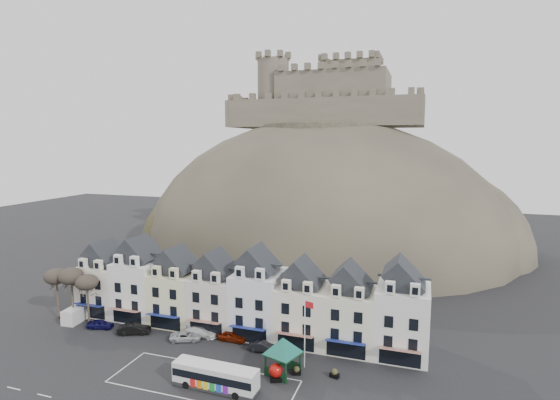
{
  "coord_description": "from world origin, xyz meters",
  "views": [
    {
      "loc": [
        25.87,
        -41.69,
        28.14
      ],
      "look_at": [
        3.94,
        24.0,
        18.88
      ],
      "focal_mm": 28.0,
      "sensor_mm": 36.0,
      "label": 1
    }
  ],
  "objects_px": {
    "car_navy": "(100,324)",
    "car_charcoal": "(263,347)",
    "red_buoy": "(276,372)",
    "car_silver": "(186,336)",
    "bus_shelter": "(283,346)",
    "bus": "(215,376)",
    "car_white": "(202,331)",
    "car_black": "(134,329)",
    "car_maroon": "(232,336)",
    "white_van": "(77,314)",
    "flagpole": "(305,329)"
  },
  "relations": [
    {
      "from": "flagpole",
      "to": "white_van",
      "type": "xyz_separation_m",
      "value": [
        -38.07,
        2.6,
        -4.01
      ]
    },
    {
      "from": "white_van",
      "to": "car_white",
      "type": "relative_size",
      "value": 1.03
    },
    {
      "from": "white_van",
      "to": "car_black",
      "type": "relative_size",
      "value": 1.1
    },
    {
      "from": "bus_shelter",
      "to": "red_buoy",
      "type": "distance_m",
      "value": 3.06
    },
    {
      "from": "bus_shelter",
      "to": "red_buoy",
      "type": "relative_size",
      "value": 3.45
    },
    {
      "from": "car_black",
      "to": "car_navy",
      "type": "bearing_deg",
      "value": 67.16
    },
    {
      "from": "red_buoy",
      "to": "flagpole",
      "type": "height_order",
      "value": "flagpole"
    },
    {
      "from": "car_silver",
      "to": "bus",
      "type": "bearing_deg",
      "value": -157.16
    },
    {
      "from": "red_buoy",
      "to": "car_maroon",
      "type": "bearing_deg",
      "value": 139.85
    },
    {
      "from": "car_black",
      "to": "car_maroon",
      "type": "height_order",
      "value": "car_black"
    },
    {
      "from": "car_navy",
      "to": "car_maroon",
      "type": "distance_m",
      "value": 20.95
    },
    {
      "from": "car_charcoal",
      "to": "bus",
      "type": "bearing_deg",
      "value": 166.3
    },
    {
      "from": "bus",
      "to": "bus_shelter",
      "type": "xyz_separation_m",
      "value": [
        6.35,
        5.47,
        2.08
      ]
    },
    {
      "from": "bus_shelter",
      "to": "car_charcoal",
      "type": "distance_m",
      "value": 7.09
    },
    {
      "from": "flagpole",
      "to": "car_white",
      "type": "distance_m",
      "value": 17.66
    },
    {
      "from": "red_buoy",
      "to": "car_silver",
      "type": "distance_m",
      "value": 16.64
    },
    {
      "from": "bus",
      "to": "car_black",
      "type": "relative_size",
      "value": 2.18
    },
    {
      "from": "flagpole",
      "to": "white_van",
      "type": "relative_size",
      "value": 1.75
    },
    {
      "from": "red_buoy",
      "to": "car_charcoal",
      "type": "bearing_deg",
      "value": 122.77
    },
    {
      "from": "car_navy",
      "to": "car_charcoal",
      "type": "bearing_deg",
      "value": -101.99
    },
    {
      "from": "car_black",
      "to": "car_maroon",
      "type": "xyz_separation_m",
      "value": [
        14.71,
        2.5,
        -0.05
      ]
    },
    {
      "from": "flagpole",
      "to": "car_navy",
      "type": "xyz_separation_m",
      "value": [
        -32.55,
        1.33,
        -4.47
      ]
    },
    {
      "from": "red_buoy",
      "to": "car_silver",
      "type": "relative_size",
      "value": 0.47
    },
    {
      "from": "car_silver",
      "to": "car_charcoal",
      "type": "distance_m",
      "value": 11.61
    },
    {
      "from": "car_navy",
      "to": "car_charcoal",
      "type": "relative_size",
      "value": 0.96
    },
    {
      "from": "flagpole",
      "to": "car_black",
      "type": "xyz_separation_m",
      "value": [
        -26.46,
        1.33,
        -4.37
      ]
    },
    {
      "from": "bus",
      "to": "car_navy",
      "type": "bearing_deg",
      "value": 160.65
    },
    {
      "from": "car_black",
      "to": "flagpole",
      "type": "bearing_deg",
      "value": -115.71
    },
    {
      "from": "car_navy",
      "to": "flagpole",
      "type": "bearing_deg",
      "value": -106.43
    },
    {
      "from": "bus_shelter",
      "to": "car_silver",
      "type": "distance_m",
      "value": 16.84
    },
    {
      "from": "bus",
      "to": "red_buoy",
      "type": "xyz_separation_m",
      "value": [
        5.94,
        3.94,
        -0.54
      ]
    },
    {
      "from": "red_buoy",
      "to": "car_navy",
      "type": "height_order",
      "value": "red_buoy"
    },
    {
      "from": "car_navy",
      "to": "car_charcoal",
      "type": "distance_m",
      "value": 26.02
    },
    {
      "from": "bus_shelter",
      "to": "car_navy",
      "type": "height_order",
      "value": "bus_shelter"
    },
    {
      "from": "red_buoy",
      "to": "car_white",
      "type": "distance_m",
      "value": 16.11
    },
    {
      "from": "bus",
      "to": "flagpole",
      "type": "xyz_separation_m",
      "value": [
        8.49,
        7.87,
        3.56
      ]
    },
    {
      "from": "bus_shelter",
      "to": "bus",
      "type": "bearing_deg",
      "value": -120.77
    },
    {
      "from": "flagpole",
      "to": "car_maroon",
      "type": "relative_size",
      "value": 2.12
    },
    {
      "from": "car_white",
      "to": "red_buoy",
      "type": "bearing_deg",
      "value": -118.09
    },
    {
      "from": "car_black",
      "to": "car_white",
      "type": "height_order",
      "value": "car_black"
    },
    {
      "from": "flagpole",
      "to": "car_charcoal",
      "type": "xyz_separation_m",
      "value": [
        -6.55,
        2.28,
        -4.47
      ]
    },
    {
      "from": "car_maroon",
      "to": "car_navy",
      "type": "bearing_deg",
      "value": 97.42
    },
    {
      "from": "bus_shelter",
      "to": "car_white",
      "type": "height_order",
      "value": "bus_shelter"
    },
    {
      "from": "bus",
      "to": "car_white",
      "type": "relative_size",
      "value": 2.05
    },
    {
      "from": "car_black",
      "to": "bus",
      "type": "bearing_deg",
      "value": -139.94
    },
    {
      "from": "car_navy",
      "to": "car_silver",
      "type": "height_order",
      "value": "car_navy"
    },
    {
      "from": "flagpole",
      "to": "bus_shelter",
      "type": "bearing_deg",
      "value": -131.74
    },
    {
      "from": "car_black",
      "to": "red_buoy",
      "type": "bearing_deg",
      "value": -125.25
    },
    {
      "from": "car_black",
      "to": "car_silver",
      "type": "distance_m",
      "value": 8.33
    },
    {
      "from": "bus",
      "to": "car_silver",
      "type": "bearing_deg",
      "value": 136.4
    }
  ]
}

